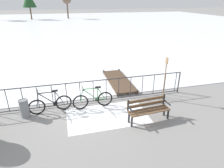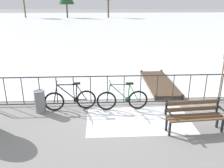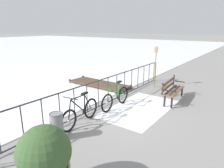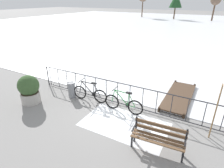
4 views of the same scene
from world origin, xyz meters
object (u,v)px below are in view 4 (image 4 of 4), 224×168
Objects in this scene: bicycle_near_railing at (90,94)px; park_bench at (159,136)px; bicycle_second at (123,104)px; oar_upright at (216,109)px; trash_bin at (72,90)px; planter_with_shrub at (29,89)px.

park_bench is (3.59, -1.48, 0.14)m from bicycle_near_railing.
park_bench is (1.87, -1.41, 0.14)m from bicycle_second.
bicycle_second is 0.86× the size of oar_upright.
bicycle_near_railing is 0.86× the size of oar_upright.
trash_bin is 5.99m from oar_upright.
trash_bin is at bearing 163.22° from park_bench.
planter_with_shrub reaches higher than bicycle_near_railing.
planter_with_shrub is 0.66× the size of oar_upright.
bicycle_near_railing is 1.05× the size of park_bench.
oar_upright is (1.38, 1.37, 0.63)m from park_bench.
bicycle_near_railing is at bearing 157.53° from park_bench.
oar_upright reaches higher than bicycle_near_railing.
oar_upright is (3.24, -0.04, 0.77)m from bicycle_second.
bicycle_near_railing is 2.33× the size of trash_bin.
park_bench is at bearing -0.66° from planter_with_shrub.
bicycle_near_railing is at bearing 32.25° from planter_with_shrub.
bicycle_near_railing is at bearing 6.40° from trash_bin.
trash_bin is (-4.56, 1.38, -0.14)m from park_bench.
oar_upright reaches higher than park_bench.
park_bench is 4.76m from trash_bin.
bicycle_second is 1.31× the size of planter_with_shrub.
oar_upright reaches higher than planter_with_shrub.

